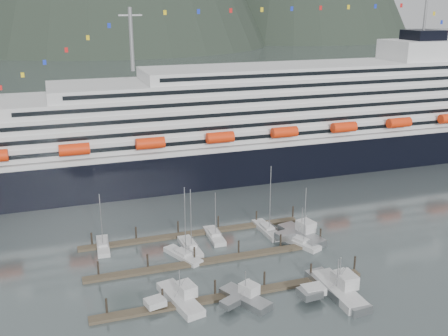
{
  "coord_description": "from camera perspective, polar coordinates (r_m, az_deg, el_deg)",
  "views": [
    {
      "loc": [
        -31.38,
        -83.2,
        47.45
      ],
      "look_at": [
        3.98,
        22.0,
        12.23
      ],
      "focal_mm": 42.0,
      "sensor_mm": 36.0,
      "label": 1
    }
  ],
  "objects": [
    {
      "name": "trawler_c",
      "position": [
        93.05,
        12.07,
        -12.83
      ],
      "size": [
        10.34,
        14.58,
        7.3
      ],
      "rotation": [
        0.0,
        0.0,
        1.67
      ],
      "color": "gray",
      "rests_on": "ground"
    },
    {
      "name": "sailboat_g",
      "position": [
        114.31,
        4.72,
        -6.74
      ],
      "size": [
        3.1,
        10.65,
        15.66
      ],
      "rotation": [
        0.0,
        0.0,
        1.62
      ],
      "color": "#B6B6B6",
      "rests_on": "ground"
    },
    {
      "name": "sailboat_c",
      "position": [
        106.64,
        -3.71,
        -8.6
      ],
      "size": [
        3.07,
        9.8,
        13.55
      ],
      "rotation": [
        0.0,
        0.0,
        1.61
      ],
      "color": "#B6B6B6",
      "rests_on": "ground"
    },
    {
      "name": "cruise_ship",
      "position": [
        155.27,
        5.26,
        4.35
      ],
      "size": [
        210.0,
        30.4,
        50.3
      ],
      "color": "black",
      "rests_on": "ground"
    },
    {
      "name": "sailboat_b",
      "position": [
        103.39,
        -4.49,
        -9.5
      ],
      "size": [
        6.09,
        9.74,
        15.24
      ],
      "rotation": [
        0.0,
        0.0,
        1.98
      ],
      "color": "#B6B6B6",
      "rests_on": "ground"
    },
    {
      "name": "sailboat_e",
      "position": [
        109.64,
        -13.03,
        -8.29
      ],
      "size": [
        2.89,
        9.23,
        12.35
      ],
      "rotation": [
        0.0,
        0.0,
        1.51
      ],
      "color": "#B6B6B6",
      "rests_on": "ground"
    },
    {
      "name": "sailboat_f",
      "position": [
        111.17,
        -1.06,
        -7.43
      ],
      "size": [
        2.79,
        9.09,
        10.92
      ],
      "rotation": [
        0.0,
        0.0,
        1.55
      ],
      "color": "#B6B6B6",
      "rests_on": "ground"
    },
    {
      "name": "trawler_b",
      "position": [
        89.22,
        2.28,
        -13.92
      ],
      "size": [
        8.5,
        9.88,
        6.12
      ],
      "rotation": [
        0.0,
        0.0,
        2.03
      ],
      "color": "gray",
      "rests_on": "ground"
    },
    {
      "name": "dock_mid",
      "position": [
        101.8,
        -1.38,
        -9.99
      ],
      "size": [
        48.18,
        2.28,
        3.2
      ],
      "color": "#4C4131",
      "rests_on": "ground"
    },
    {
      "name": "sailboat_h",
      "position": [
        109.33,
        8.27,
        -8.07
      ],
      "size": [
        6.04,
        9.57,
        13.1
      ],
      "rotation": [
        0.0,
        0.0,
        1.97
      ],
      "color": "#B6B6B6",
      "rests_on": "ground"
    },
    {
      "name": "trawler_e",
      "position": [
        111.95,
        8.36,
        -7.14
      ],
      "size": [
        9.48,
        12.18,
        7.57
      ],
      "rotation": [
        0.0,
        0.0,
        1.79
      ],
      "color": "gray",
      "rests_on": "ground"
    },
    {
      "name": "trawler_d",
      "position": [
        93.23,
        12.29,
        -12.76
      ],
      "size": [
        9.42,
        12.76,
        7.62
      ],
      "rotation": [
        0.0,
        0.0,
        1.57
      ],
      "color": "#B6B6B6",
      "rests_on": "ground"
    },
    {
      "name": "ground",
      "position": [
        100.79,
        1.87,
        -10.49
      ],
      "size": [
        1600.0,
        1600.0,
        0.0
      ],
      "primitive_type": "plane",
      "color": "#465253",
      "rests_on": "ground"
    },
    {
      "name": "trawler_a",
      "position": [
        89.31,
        -4.88,
        -13.92
      ],
      "size": [
        9.01,
        12.16,
        6.42
      ],
      "rotation": [
        0.0,
        0.0,
        1.79
      ],
      "color": "#B6B6B6",
      "rests_on": "ground"
    },
    {
      "name": "dock_far",
      "position": [
        113.02,
        -3.35,
        -7.08
      ],
      "size": [
        48.18,
        2.28,
        3.2
      ],
      "color": "#4C4131",
      "rests_on": "ground"
    },
    {
      "name": "dock_near",
      "position": [
        91.04,
        1.12,
        -13.58
      ],
      "size": [
        48.18,
        2.28,
        3.2
      ],
      "color": "#4C4131",
      "rests_on": "ground"
    }
  ]
}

